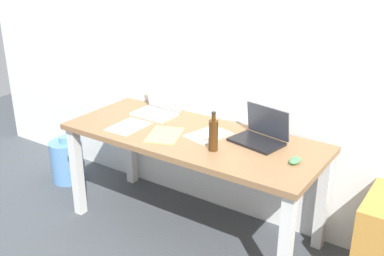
# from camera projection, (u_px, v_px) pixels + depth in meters

# --- Properties ---
(ground_plane) EXTENTS (8.00, 8.00, 0.00)m
(ground_plane) POSITION_uv_depth(u_px,v_px,m) (192.00, 228.00, 3.41)
(ground_plane) COLOR #42474C
(back_wall) EXTENTS (5.20, 0.08, 2.60)m
(back_wall) POSITION_uv_depth(u_px,v_px,m) (225.00, 46.00, 3.26)
(back_wall) COLOR white
(back_wall) RESTS_ON ground
(desk) EXTENTS (1.83, 0.74, 0.76)m
(desk) POSITION_uv_depth(u_px,v_px,m) (192.00, 148.00, 3.17)
(desk) COLOR olive
(desk) RESTS_ON ground
(laptop_left) EXTENTS (0.32, 0.25, 0.24)m
(laptop_left) POSITION_uv_depth(u_px,v_px,m) (158.00, 107.00, 3.50)
(laptop_left) COLOR silver
(laptop_left) RESTS_ON desk
(laptop_right) EXTENTS (0.37, 0.30, 0.23)m
(laptop_right) POSITION_uv_depth(u_px,v_px,m) (260.00, 135.00, 3.00)
(laptop_right) COLOR black
(laptop_right) RESTS_ON desk
(beer_bottle) EXTENTS (0.06, 0.06, 0.26)m
(beer_bottle) POSITION_uv_depth(u_px,v_px,m) (213.00, 135.00, 2.86)
(beer_bottle) COLOR #47280F
(beer_bottle) RESTS_ON desk
(computer_mouse) EXTENTS (0.07, 0.10, 0.03)m
(computer_mouse) POSITION_uv_depth(u_px,v_px,m) (295.00, 160.00, 2.72)
(computer_mouse) COLOR #4C9E56
(computer_mouse) RESTS_ON desk
(paper_yellow_folder) EXTENTS (0.30, 0.35, 0.00)m
(paper_yellow_folder) POSITION_uv_depth(u_px,v_px,m) (164.00, 135.00, 3.12)
(paper_yellow_folder) COLOR #F4E06B
(paper_yellow_folder) RESTS_ON desk
(paper_sheet_front_left) EXTENTS (0.22, 0.30, 0.00)m
(paper_sheet_front_left) POSITION_uv_depth(u_px,v_px,m) (128.00, 126.00, 3.27)
(paper_sheet_front_left) COLOR white
(paper_sheet_front_left) RESTS_ON desk
(paper_sheet_near_back) EXTENTS (0.28, 0.34, 0.00)m
(paper_sheet_near_back) POSITION_uv_depth(u_px,v_px,m) (208.00, 135.00, 3.13)
(paper_sheet_near_back) COLOR white
(paper_sheet_near_back) RESTS_ON desk
(water_cooler_jug) EXTENTS (0.29, 0.29, 0.42)m
(water_cooler_jug) POSITION_uv_depth(u_px,v_px,m) (67.00, 161.00, 4.05)
(water_cooler_jug) COLOR #598CC6
(water_cooler_jug) RESTS_ON ground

